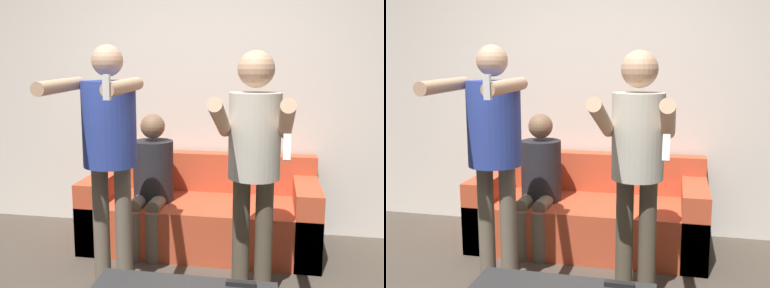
% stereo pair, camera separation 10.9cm
% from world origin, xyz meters
% --- Properties ---
extents(wall_back, '(6.40, 0.06, 2.70)m').
position_xyz_m(wall_back, '(0.00, 1.88, 1.35)').
color(wall_back, silver).
rests_on(wall_back, ground_plane).
extents(couch, '(1.90, 0.81, 0.74)m').
position_xyz_m(couch, '(0.07, 1.44, 0.26)').
color(couch, '#C64C2D').
rests_on(couch, ground_plane).
extents(person_standing_left, '(0.47, 0.72, 1.64)m').
position_xyz_m(person_standing_left, '(-0.39, 0.54, 1.04)').
color(person_standing_left, '#6B6051').
rests_on(person_standing_left, ground_plane).
extents(person_standing_right, '(0.44, 0.72, 1.60)m').
position_xyz_m(person_standing_right, '(0.53, 0.54, 0.99)').
color(person_standing_right, brown).
rests_on(person_standing_right, ground_plane).
extents(person_seated, '(0.33, 0.54, 1.12)m').
position_xyz_m(person_seated, '(-0.32, 1.28, 0.61)').
color(person_seated, '#6B6051').
rests_on(person_seated, ground_plane).
extents(remote_far, '(0.15, 0.04, 0.02)m').
position_xyz_m(remote_far, '(0.51, -0.07, 0.43)').
color(remote_far, black).
rests_on(remote_far, coffee_table).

